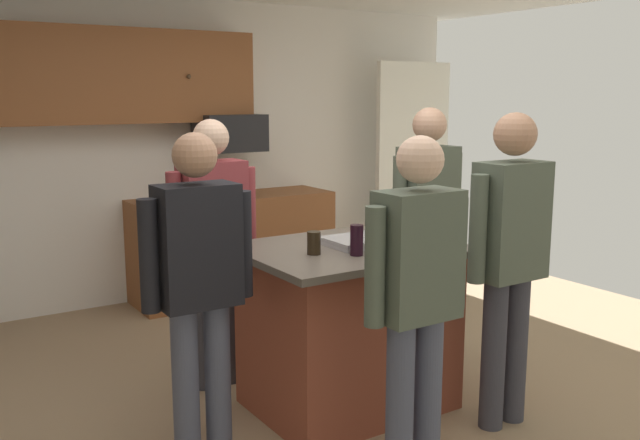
{
  "coord_description": "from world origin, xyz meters",
  "views": [
    {
      "loc": [
        -2.06,
        -3.06,
        1.79
      ],
      "look_at": [
        0.15,
        0.35,
        1.05
      ],
      "focal_mm": 39.17,
      "sensor_mm": 36.0,
      "label": 1
    }
  ],
  "objects_px": {
    "person_host_foreground": "(510,249)",
    "person_guest_left": "(199,277)",
    "microwave_over_range": "(230,133)",
    "kitchen_island": "(348,326)",
    "serving_tray": "(364,240)",
    "glass_dark_ale": "(314,243)",
    "glass_stout_tall": "(385,220)",
    "tumbler_amber": "(425,233)",
    "person_guest_right": "(417,288)",
    "person_guest_by_door": "(213,236)",
    "person_elder_center": "(427,216)",
    "glass_short_whisky": "(357,240)"
  },
  "relations": [
    {
      "from": "person_host_foreground",
      "to": "person_guest_left",
      "type": "distance_m",
      "value": 1.62
    },
    {
      "from": "microwave_over_range",
      "to": "kitchen_island",
      "type": "bearing_deg",
      "value": -100.51
    },
    {
      "from": "microwave_over_range",
      "to": "serving_tray",
      "type": "relative_size",
      "value": 1.27
    },
    {
      "from": "kitchen_island",
      "to": "glass_dark_ale",
      "type": "relative_size",
      "value": 9.68
    },
    {
      "from": "glass_stout_tall",
      "to": "tumbler_amber",
      "type": "relative_size",
      "value": 1.08
    },
    {
      "from": "person_host_foreground",
      "to": "glass_stout_tall",
      "type": "relative_size",
      "value": 11.84
    },
    {
      "from": "person_host_foreground",
      "to": "person_guest_right",
      "type": "bearing_deg",
      "value": 59.43
    },
    {
      "from": "person_guest_by_door",
      "to": "person_guest_left",
      "type": "distance_m",
      "value": 0.88
    },
    {
      "from": "person_guest_by_door",
      "to": "serving_tray",
      "type": "xyz_separation_m",
      "value": [
        0.62,
        -0.68,
        0.02
      ]
    },
    {
      "from": "person_elder_center",
      "to": "person_guest_right",
      "type": "distance_m",
      "value": 1.55
    },
    {
      "from": "microwave_over_range",
      "to": "person_elder_center",
      "type": "height_order",
      "value": "person_elder_center"
    },
    {
      "from": "kitchen_island",
      "to": "person_host_foreground",
      "type": "bearing_deg",
      "value": -48.11
    },
    {
      "from": "person_guest_by_door",
      "to": "person_host_foreground",
      "type": "height_order",
      "value": "person_host_foreground"
    },
    {
      "from": "glass_stout_tall",
      "to": "tumbler_amber",
      "type": "height_order",
      "value": "glass_stout_tall"
    },
    {
      "from": "kitchen_island",
      "to": "person_elder_center",
      "type": "bearing_deg",
      "value": 20.74
    },
    {
      "from": "kitchen_island",
      "to": "glass_short_whisky",
      "type": "distance_m",
      "value": 0.6
    },
    {
      "from": "person_guest_right",
      "to": "serving_tray",
      "type": "height_order",
      "value": "person_guest_right"
    },
    {
      "from": "person_host_foreground",
      "to": "serving_tray",
      "type": "xyz_separation_m",
      "value": [
        -0.47,
        0.65,
        -0.01
      ]
    },
    {
      "from": "glass_short_whisky",
      "to": "serving_tray",
      "type": "distance_m",
      "value": 0.3
    },
    {
      "from": "person_elder_center",
      "to": "serving_tray",
      "type": "xyz_separation_m",
      "value": [
        -0.76,
        -0.33,
        -0.02
      ]
    },
    {
      "from": "kitchen_island",
      "to": "serving_tray",
      "type": "relative_size",
      "value": 2.71
    },
    {
      "from": "person_elder_center",
      "to": "person_host_foreground",
      "type": "distance_m",
      "value": 1.02
    },
    {
      "from": "serving_tray",
      "to": "person_guest_by_door",
      "type": "bearing_deg",
      "value": 132.33
    },
    {
      "from": "person_guest_right",
      "to": "serving_tray",
      "type": "bearing_deg",
      "value": -6.89
    },
    {
      "from": "person_elder_center",
      "to": "serving_tray",
      "type": "relative_size",
      "value": 3.87
    },
    {
      "from": "microwave_over_range",
      "to": "person_elder_center",
      "type": "bearing_deg",
      "value": -79.03
    },
    {
      "from": "tumbler_amber",
      "to": "person_elder_center",
      "type": "bearing_deg",
      "value": 47.48
    },
    {
      "from": "glass_stout_tall",
      "to": "person_elder_center",
      "type": "bearing_deg",
      "value": 12.9
    },
    {
      "from": "person_guest_by_door",
      "to": "glass_stout_tall",
      "type": "height_order",
      "value": "person_guest_by_door"
    },
    {
      "from": "person_guest_by_door",
      "to": "serving_tray",
      "type": "bearing_deg",
      "value": 5.37
    },
    {
      "from": "tumbler_amber",
      "to": "kitchen_island",
      "type": "bearing_deg",
      "value": 151.81
    },
    {
      "from": "glass_stout_tall",
      "to": "serving_tray",
      "type": "distance_m",
      "value": 0.4
    },
    {
      "from": "kitchen_island",
      "to": "person_host_foreground",
      "type": "xyz_separation_m",
      "value": [
        0.58,
        -0.65,
        0.5
      ]
    },
    {
      "from": "person_host_foreground",
      "to": "glass_short_whisky",
      "type": "distance_m",
      "value": 0.81
    },
    {
      "from": "tumbler_amber",
      "to": "serving_tray",
      "type": "height_order",
      "value": "tumbler_amber"
    },
    {
      "from": "microwave_over_range",
      "to": "serving_tray",
      "type": "distance_m",
      "value": 2.52
    },
    {
      "from": "person_guest_by_door",
      "to": "glass_short_whisky",
      "type": "height_order",
      "value": "person_guest_by_door"
    },
    {
      "from": "glass_short_whisky",
      "to": "tumbler_amber",
      "type": "bearing_deg",
      "value": 0.39
    },
    {
      "from": "microwave_over_range",
      "to": "person_guest_right",
      "type": "distance_m",
      "value": 3.36
    },
    {
      "from": "tumbler_amber",
      "to": "person_guest_right",
      "type": "bearing_deg",
      "value": -133.71
    },
    {
      "from": "person_guest_by_door",
      "to": "tumbler_amber",
      "type": "xyz_separation_m",
      "value": [
        0.89,
        -0.89,
        0.07
      ]
    },
    {
      "from": "person_guest_by_door",
      "to": "tumbler_amber",
      "type": "relative_size",
      "value": 12.34
    },
    {
      "from": "kitchen_island",
      "to": "glass_short_whisky",
      "type": "height_order",
      "value": "glass_short_whisky"
    },
    {
      "from": "kitchen_island",
      "to": "person_guest_left",
      "type": "height_order",
      "value": "person_guest_left"
    },
    {
      "from": "kitchen_island",
      "to": "serving_tray",
      "type": "xyz_separation_m",
      "value": [
        0.11,
        0.0,
        0.49
      ]
    },
    {
      "from": "person_host_foreground",
      "to": "glass_short_whisky",
      "type": "relative_size",
      "value": 10.35
    },
    {
      "from": "serving_tray",
      "to": "microwave_over_range",
      "type": "bearing_deg",
      "value": 81.9
    },
    {
      "from": "person_host_foreground",
      "to": "glass_stout_tall",
      "type": "height_order",
      "value": "person_host_foreground"
    },
    {
      "from": "person_guest_left",
      "to": "glass_short_whisky",
      "type": "xyz_separation_m",
      "value": [
        0.84,
        -0.12,
        0.1
      ]
    },
    {
      "from": "glass_stout_tall",
      "to": "glass_short_whisky",
      "type": "bearing_deg",
      "value": -140.75
    }
  ]
}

